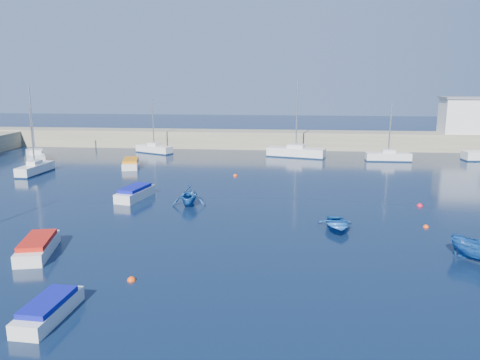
# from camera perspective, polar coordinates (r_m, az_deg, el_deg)

# --- Properties ---
(ground) EXTENTS (220.00, 220.00, 0.00)m
(ground) POSITION_cam_1_polar(r_m,az_deg,el_deg) (27.72, 0.89, -10.19)
(ground) COLOR #0B1A32
(ground) RESTS_ON ground
(back_wall) EXTENTS (96.00, 4.50, 2.60)m
(back_wall) POSITION_cam_1_polar(r_m,az_deg,el_deg) (72.15, 3.82, 4.93)
(back_wall) COLOR gray
(back_wall) RESTS_ON ground
(harbor_office) EXTENTS (10.00, 4.00, 5.00)m
(harbor_office) POSITION_cam_1_polar(r_m,az_deg,el_deg) (77.00, 26.96, 6.94)
(harbor_office) COLOR silver
(harbor_office) RESTS_ON back_wall
(sailboat_3) EXTENTS (1.88, 5.57, 7.38)m
(sailboat_3) POSITION_cam_1_polar(r_m,az_deg,el_deg) (57.46, -23.70, 1.28)
(sailboat_3) COLOR silver
(sailboat_3) RESTS_ON ground
(sailboat_4) EXTENTS (5.58, 7.52, 9.79)m
(sailboat_4) POSITION_cam_1_polar(r_m,az_deg,el_deg) (65.54, -23.68, 2.59)
(sailboat_4) COLOR silver
(sailboat_4) RESTS_ON ground
(sailboat_5) EXTENTS (5.81, 3.93, 7.61)m
(sailboat_5) POSITION_cam_1_polar(r_m,az_deg,el_deg) (68.45, -10.42, 3.75)
(sailboat_5) COLOR silver
(sailboat_5) RESTS_ON ground
(sailboat_6) EXTENTS (8.08, 4.15, 10.19)m
(sailboat_6) POSITION_cam_1_polar(r_m,az_deg,el_deg) (64.42, 6.82, 3.42)
(sailboat_6) COLOR silver
(sailboat_6) RESTS_ON ground
(sailboat_7) EXTENTS (5.71, 1.65, 7.62)m
(sailboat_7) POSITION_cam_1_polar(r_m,az_deg,el_deg) (63.80, 17.61, 2.76)
(sailboat_7) COLOR silver
(sailboat_7) RESTS_ON ground
(motorboat_0) EXTENTS (2.67, 4.90, 1.04)m
(motorboat_0) POSITION_cam_1_polar(r_m,az_deg,el_deg) (31.56, -23.42, -7.45)
(motorboat_0) COLOR silver
(motorboat_0) RESTS_ON ground
(motorboat_1) EXTENTS (2.52, 4.82, 1.12)m
(motorboat_1) POSITION_cam_1_polar(r_m,az_deg,el_deg) (42.95, -12.68, -1.53)
(motorboat_1) COLOR silver
(motorboat_1) RESTS_ON ground
(motorboat_2) EXTENTS (2.91, 5.25, 1.02)m
(motorboat_2) POSITION_cam_1_polar(r_m,az_deg,el_deg) (58.15, -13.17, 2.01)
(motorboat_2) COLOR silver
(motorboat_2) RESTS_ON ground
(motorboat_3) EXTENTS (1.62, 4.07, 0.94)m
(motorboat_3) POSITION_cam_1_polar(r_m,az_deg,el_deg) (23.48, -22.29, -14.36)
(motorboat_3) COLOR silver
(motorboat_3) RESTS_ON ground
(dinghy_center) EXTENTS (2.71, 3.67, 0.74)m
(dinghy_center) POSITION_cam_1_polar(r_m,az_deg,el_deg) (34.22, 11.76, -5.35)
(dinghy_center) COLOR #154894
(dinghy_center) RESTS_ON ground
(dinghy_left) EXTENTS (2.95, 3.38, 1.72)m
(dinghy_left) POSITION_cam_1_polar(r_m,az_deg,el_deg) (39.89, -6.21, -1.87)
(dinghy_left) COLOR #154894
(dinghy_left) RESTS_ON ground
(buoy_0) EXTENTS (0.46, 0.46, 0.46)m
(buoy_0) POSITION_cam_1_polar(r_m,az_deg,el_deg) (26.27, -13.09, -11.86)
(buoy_0) COLOR #F6450C
(buoy_0) RESTS_ON ground
(buoy_1) EXTENTS (0.50, 0.50, 0.50)m
(buoy_1) POSITION_cam_1_polar(r_m,az_deg,el_deg) (42.38, 21.06, -3.00)
(buoy_1) COLOR red
(buoy_1) RESTS_ON ground
(buoy_2) EXTENTS (0.41, 0.41, 0.41)m
(buoy_2) POSITION_cam_1_polar(r_m,az_deg,el_deg) (36.67, 21.71, -5.39)
(buoy_2) COLOR #F6450C
(buoy_2) RESTS_ON ground
(buoy_3) EXTENTS (0.48, 0.48, 0.48)m
(buoy_3) POSITION_cam_1_polar(r_m,az_deg,el_deg) (51.58, -0.58, 0.49)
(buoy_3) COLOR #F6450C
(buoy_3) RESTS_ON ground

